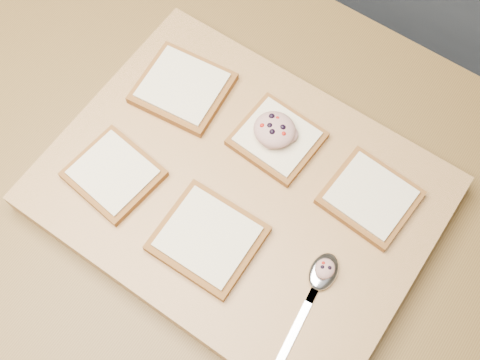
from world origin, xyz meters
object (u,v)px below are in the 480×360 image
object	(u,v)px
bread_far_center	(277,138)
spoon	(319,280)
cutting_board	(240,193)
tuna_salad_dollop	(275,130)

from	to	relation	value
bread_far_center	spoon	distance (m)	0.22
cutting_board	tuna_salad_dollop	world-z (taller)	tuna_salad_dollop
spoon	tuna_salad_dollop	bearing A→B (deg)	139.24
cutting_board	spoon	xyz separation A→B (m)	(0.16, -0.05, 0.03)
bread_far_center	spoon	world-z (taller)	bread_far_center
tuna_salad_dollop	spoon	xyz separation A→B (m)	(0.17, -0.14, -0.03)
bread_far_center	tuna_salad_dollop	bearing A→B (deg)	-171.87
bread_far_center	tuna_salad_dollop	size ratio (longest dim) A/B	1.95
cutting_board	tuna_salad_dollop	xyz separation A→B (m)	(-0.00, 0.09, 0.05)
bread_far_center	spoon	xyz separation A→B (m)	(0.16, -0.15, -0.00)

